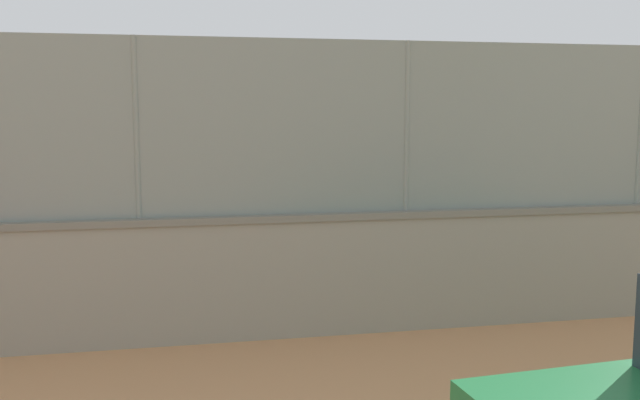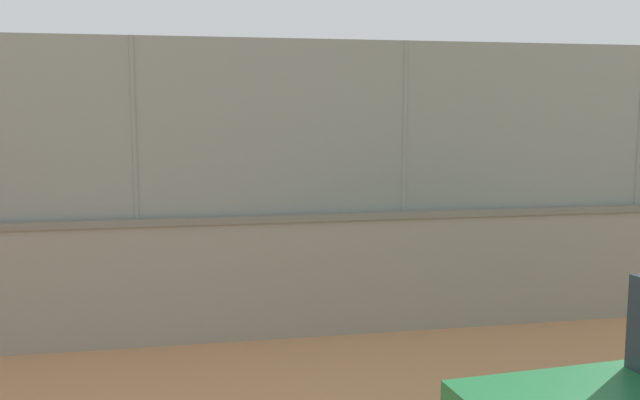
{
  "view_description": "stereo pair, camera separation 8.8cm",
  "coord_description": "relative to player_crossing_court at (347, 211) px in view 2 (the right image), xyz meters",
  "views": [
    {
      "loc": [
        -0.01,
        18.86,
        2.68
      ],
      "look_at": [
        -2.1,
        7.25,
        1.17
      ],
      "focal_mm": 39.35,
      "sensor_mm": 36.0,
      "label": 1
    },
    {
      "loc": [
        -0.09,
        18.87,
        2.68
      ],
      "look_at": [
        -2.1,
        7.25,
        1.17
      ],
      "focal_mm": 39.35,
      "sensor_mm": 36.0,
      "label": 2
    }
  ],
  "objects": [
    {
      "name": "player_crossing_court",
      "position": [
        0.0,
        0.0,
        0.0
      ],
      "size": [
        1.14,
        0.69,
        1.49
      ],
      "color": "navy",
      "rests_on": "ground_plane"
    },
    {
      "name": "fence_panel_on_wall",
      "position": [
        3.33,
        4.22,
        1.61
      ],
      "size": [
        31.49,
        0.75,
        2.02
      ],
      "color": "gray",
      "rests_on": "perimeter_wall"
    },
    {
      "name": "sports_ball",
      "position": [
        0.36,
        0.96,
        0.63
      ],
      "size": [
        0.08,
        0.08,
        0.08
      ],
      "primitive_type": "sphere",
      "color": "#3399D8"
    },
    {
      "name": "ground_plane",
      "position": [
        2.72,
        -6.59,
        -0.87
      ],
      "size": [
        260.0,
        260.0,
        0.0
      ],
      "primitive_type": "plane",
      "color": "tan"
    },
    {
      "name": "perimeter_wall",
      "position": [
        3.33,
        4.22,
        -0.13
      ],
      "size": [
        32.07,
        1.05,
        1.47
      ],
      "color": "gray",
      "rests_on": "ground_plane"
    },
    {
      "name": "player_foreground_swinging",
      "position": [
        -1.14,
        -2.59,
        0.09
      ],
      "size": [
        0.76,
        1.17,
        1.63
      ],
      "color": "navy",
      "rests_on": "ground_plane"
    }
  ]
}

